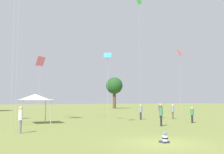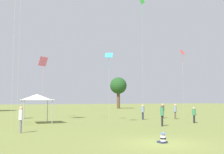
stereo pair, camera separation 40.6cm
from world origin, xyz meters
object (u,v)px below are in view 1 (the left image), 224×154
person_standing_4 (192,113)px  kite_6 (139,5)px  person_standing_7 (173,110)px  kite_1 (108,58)px  person_standing_2 (161,113)px  canopy_tent (35,97)px  person_standing_1 (160,110)px  person_standing_0 (21,117)px  person_standing_6 (141,111)px  kite_4 (40,62)px  kite_0 (180,55)px  seated_toddler (165,139)px  distant_tree_0 (114,86)px

person_standing_4 → kite_6: size_ratio=0.08×
person_standing_7 → kite_1: (-9.61, -2.23, 5.33)m
person_standing_2 → person_standing_4: person_standing_2 is taller
person_standing_4 → kite_1: bearing=-25.0°
canopy_tent → kite_6: size_ratio=0.15×
person_standing_1 → person_standing_7: size_ratio=1.03×
person_standing_0 → person_standing_4: bearing=156.2°
person_standing_6 → kite_4: (-10.28, 7.22, 6.02)m
kite_6 → kite_0: bearing=-113.7°
seated_toddler → person_standing_0: size_ratio=0.31×
person_standing_6 → canopy_tent: canopy_tent is taller
person_standing_2 → kite_1: size_ratio=0.27×
person_standing_2 → person_standing_6: bearing=73.5°
person_standing_0 → canopy_tent: canopy_tent is taller
distant_tree_0 → person_standing_4: bearing=-106.8°
kite_6 → person_standing_6: bearing=-162.3°
person_standing_2 → seated_toddler: bearing=-122.5°
person_standing_2 → kite_0: 15.09m
person_standing_4 → distant_tree_0: bearing=-110.9°
kite_0 → kite_6: (-2.13, 6.85, 9.06)m
kite_1 → person_standing_4: bearing=53.1°
person_standing_4 → person_standing_0: bearing=0.6°
person_standing_4 → distant_tree_0: size_ratio=0.18×
person_standing_0 → kite_0: 24.22m
person_standing_0 → kite_4: 16.29m
canopy_tent → person_standing_7: bearing=-2.0°
person_standing_6 → person_standing_2: bearing=123.9°
kite_1 → distant_tree_0: (21.54, 42.53, -0.14)m
person_standing_7 → person_standing_0: bearing=36.7°
person_standing_6 → canopy_tent: size_ratio=0.61×
kite_1 → kite_6: bearing=120.9°
person_standing_4 → canopy_tent: (-14.20, 5.77, 1.58)m
person_standing_6 → kite_6: bearing=-68.4°
kite_6 → person_standing_7: bearing=-138.0°
person_standing_0 → person_standing_2: bearing=151.4°
distant_tree_0 → kite_6: bearing=-109.2°
person_standing_0 → person_standing_6: person_standing_0 is taller
seated_toddler → person_standing_0: 9.82m
distant_tree_0 → person_standing_6: bearing=-111.9°
person_standing_1 → person_standing_6: size_ratio=1.05×
seated_toddler → person_standing_6: bearing=55.3°
person_standing_1 → person_standing_7: person_standing_1 is taller
person_standing_2 → kite_1: kite_1 is taller
kite_0 → person_standing_6: bearing=-145.4°
kite_0 → kite_4: (-17.48, 5.72, -1.29)m
person_standing_4 → seated_toddler: bearing=37.4°
person_standing_7 → seated_toddler: bearing=66.8°
seated_toddler → kite_4: size_ratio=0.07×
seated_toddler → kite_6: bearing=54.0°
person_standing_0 → person_standing_7: person_standing_0 is taller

